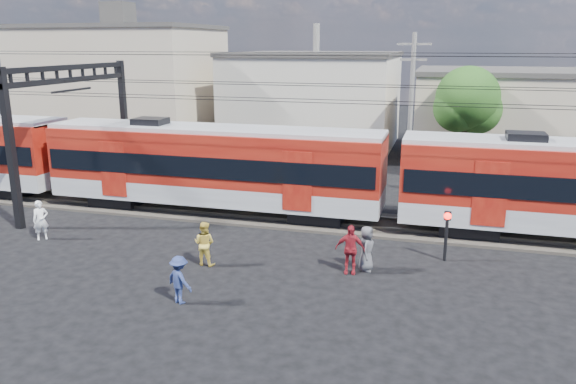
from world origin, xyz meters
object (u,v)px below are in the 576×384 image
Objects in this scene: pedestrian_a at (41,220)px; crossing_signal at (447,227)px; pedestrian_c at (179,280)px; commuter_train at (218,164)px.

crossing_signal is (16.23, 2.04, 0.51)m from pedestrian_a.
pedestrian_c is at bearing -143.51° from crossing_signal.
pedestrian_a is at bearing -1.09° from pedestrian_c.
commuter_train is at bearing 161.96° from crossing_signal.
crossing_signal reaches higher than pedestrian_c.
commuter_train is 25.91× the size of crossing_signal.
crossing_signal is (8.01, 5.92, 0.57)m from pedestrian_c.
commuter_train is 9.83m from pedestrian_c.
pedestrian_a is 9.09m from pedestrian_c.
commuter_train is at bearing -50.68° from pedestrian_c.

